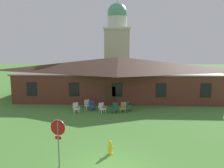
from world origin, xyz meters
name	(u,v)px	position (x,y,z in m)	size (l,w,h in m)	color
brick_building	(118,76)	(0.00, 18.13, 2.65)	(24.59, 10.40, 5.20)	brown
dome_tower	(117,45)	(-0.48, 32.99, 7.31)	(5.18, 5.18, 16.25)	#BCB29E
stop_sign	(58,134)	(-2.60, 0.59, 1.75)	(0.79, 0.19, 2.47)	slate
lawn_chair_by_porch	(76,108)	(-3.90, 10.18, 0.50)	(0.81, 0.84, 0.96)	silver
lawn_chair_near_door	(87,104)	(-3.00, 11.51, 0.50)	(0.84, 0.86, 0.96)	silver
lawn_chair_left_end	(92,105)	(-2.47, 11.04, 0.50)	(0.82, 0.86, 0.96)	#2D5693
lawn_chair_middle	(102,108)	(-1.39, 10.27, 0.50)	(0.84, 0.87, 0.96)	silver
lawn_chair_right_end	(114,108)	(-0.19, 10.33, 0.50)	(0.83, 0.86, 0.96)	#28704C
lawn_chair_far_side	(123,107)	(0.66, 10.54, 0.50)	(0.71, 0.74, 0.96)	tan
lawn_chair_under_eave	(127,106)	(1.06, 10.93, 0.50)	(0.84, 0.87, 0.96)	#28704C
fire_hydrant	(110,148)	(-0.13, 2.09, 0.38)	(0.36, 0.28, 0.79)	gold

